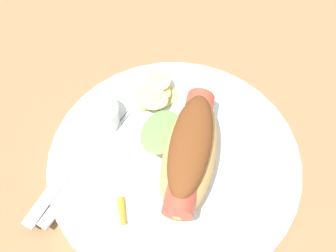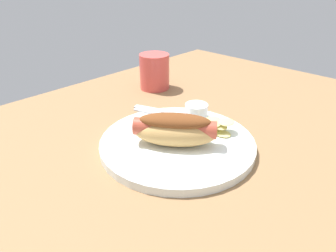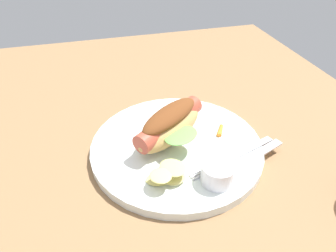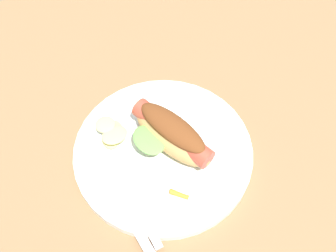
# 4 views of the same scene
# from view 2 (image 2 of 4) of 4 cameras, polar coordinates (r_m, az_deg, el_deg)

# --- Properties ---
(ground_plane) EXTENTS (1.20, 0.90, 0.02)m
(ground_plane) POSITION_cam_2_polar(r_m,az_deg,el_deg) (0.61, 3.64, -3.52)
(ground_plane) COLOR olive
(plate) EXTENTS (0.29, 0.29, 0.02)m
(plate) POSITION_cam_2_polar(r_m,az_deg,el_deg) (0.58, 1.44, -3.07)
(plate) COLOR white
(plate) RESTS_ON ground_plane
(hot_dog) EXTENTS (0.14, 0.16, 0.06)m
(hot_dog) POSITION_cam_2_polar(r_m,az_deg,el_deg) (0.55, 1.33, -0.57)
(hot_dog) COLOR tan
(hot_dog) RESTS_ON plate
(sauce_ramekin) EXTENTS (0.05, 0.05, 0.03)m
(sauce_ramekin) POSITION_cam_2_polar(r_m,az_deg,el_deg) (0.66, 5.37, 2.84)
(sauce_ramekin) COLOR white
(sauce_ramekin) RESTS_ON plate
(fork) EXTENTS (0.06, 0.17, 0.00)m
(fork) POSITION_cam_2_polar(r_m,az_deg,el_deg) (0.66, -0.18, 1.94)
(fork) COLOR silver
(fork) RESTS_ON plate
(knife) EXTENTS (0.07, 0.15, 0.00)m
(knife) POSITION_cam_2_polar(r_m,az_deg,el_deg) (0.68, -0.48, 2.73)
(knife) COLOR silver
(knife) RESTS_ON plate
(chips_pile) EXTENTS (0.06, 0.07, 0.03)m
(chips_pile) POSITION_cam_2_polar(r_m,az_deg,el_deg) (0.60, 9.55, 0.06)
(chips_pile) COLOR #D8CD76
(chips_pile) RESTS_ON plate
(carrot_garnish) EXTENTS (0.03, 0.02, 0.01)m
(carrot_garnish) POSITION_cam_2_polar(r_m,az_deg,el_deg) (0.62, -4.59, 0.14)
(carrot_garnish) COLOR orange
(carrot_garnish) RESTS_ON plate
(drinking_cup) EXTENTS (0.08, 0.08, 0.10)m
(drinking_cup) POSITION_cam_2_polar(r_m,az_deg,el_deg) (0.86, -2.57, 10.25)
(drinking_cup) COLOR #D84C47
(drinking_cup) RESTS_ON ground_plane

